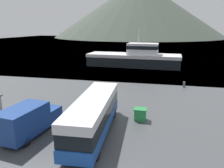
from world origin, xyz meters
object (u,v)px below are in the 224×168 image
delivery_van (28,120)px  fishing_boat (135,57)px  tour_bus (94,114)px  storage_bin (140,114)px

delivery_van → fishing_boat: size_ratio=0.29×
tour_bus → fishing_boat: 32.83m
tour_bus → storage_bin: size_ratio=8.83×
delivery_van → tour_bus: bearing=23.2°
storage_bin → fishing_boat: bearing=97.7°
tour_bus → storage_bin: bearing=43.0°
delivery_van → storage_bin: delivery_van is taller
tour_bus → delivery_van: size_ratio=1.71×
tour_bus → fishing_boat: fishing_boat is taller
storage_bin → delivery_van: bearing=-149.7°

